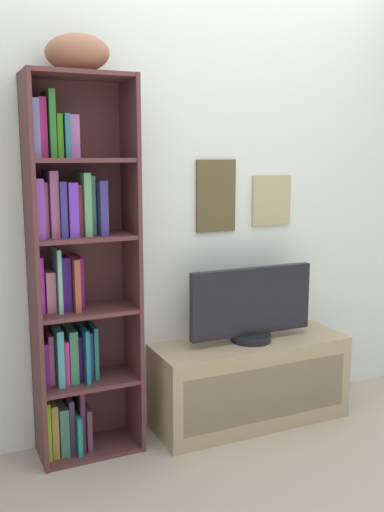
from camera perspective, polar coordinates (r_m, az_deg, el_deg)
back_wall at (r=3.16m, az=1.05°, el=5.12°), size 4.80×0.08×2.42m
bookshelf at (r=2.83m, az=-11.74°, el=-1.98°), size 0.50×0.28×1.85m
football at (r=2.79m, az=-11.31°, el=19.13°), size 0.33×0.26×0.17m
tv_stand at (r=3.29m, az=5.80°, el=-12.24°), size 1.09×0.38×0.47m
television at (r=3.16m, az=5.93°, el=-4.90°), size 0.72×0.22×0.41m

